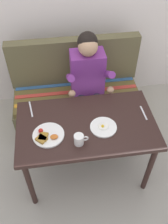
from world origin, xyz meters
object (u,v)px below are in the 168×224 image
object	(u,v)px
fork	(144,113)
couch	(77,98)
person	(88,79)
table	(86,130)
plate_eggs	(103,127)
coffee_mug	(79,139)
plate_breakfast	(47,135)
knife	(31,109)

from	to	relation	value
fork	couch	bearing A→B (deg)	124.55
person	table	bearing A→B (deg)	-100.38
couch	person	size ratio (longest dim) A/B	1.19
person	plate_eggs	xyz separation A→B (m)	(0.03, -0.66, -0.00)
plate_eggs	coffee_mug	bearing A→B (deg)	-149.83
table	plate_breakfast	size ratio (longest dim) A/B	4.59
couch	fork	distance (m)	0.97
person	couch	bearing A→B (deg)	121.70
couch	fork	bearing A→B (deg)	-53.60
table	knife	distance (m)	0.54
plate_eggs	knife	size ratio (longest dim) A/B	1.14
plate_breakfast	knife	bearing A→B (deg)	112.34
coffee_mug	plate_eggs	bearing A→B (deg)	30.17
table	fork	xyz separation A→B (m)	(0.52, 0.05, 0.08)
table	couch	bearing A→B (deg)	90.00
couch	plate_breakfast	xyz separation A→B (m)	(-0.34, -0.85, 0.41)
table	plate_breakfast	distance (m)	0.36
plate_breakfast	plate_eggs	distance (m)	0.47
plate_breakfast	knife	xyz separation A→B (m)	(-0.14, 0.33, -0.01)
plate_breakfast	coffee_mug	distance (m)	0.27
plate_eggs	fork	xyz separation A→B (m)	(0.39, 0.12, -0.01)
couch	plate_eggs	world-z (taller)	couch
table	plate_breakfast	bearing A→B (deg)	-165.09
plate_breakfast	fork	world-z (taller)	plate_breakfast
plate_breakfast	coffee_mug	bearing A→B (deg)	-22.93
plate_breakfast	plate_eggs	world-z (taller)	plate_breakfast
table	knife	bearing A→B (deg)	152.79
couch	plate_breakfast	world-z (taller)	couch
table	plate_eggs	world-z (taller)	plate_eggs
person	fork	bearing A→B (deg)	-52.18
couch	plate_breakfast	size ratio (longest dim) A/B	5.51
table	person	xyz separation A→B (m)	(0.11, 0.59, 0.09)
plate_breakfast	coffee_mug	world-z (taller)	coffee_mug
table	couch	xyz separation A→B (m)	(0.00, 0.76, -0.32)
fork	plate_breakfast	bearing A→B (deg)	-172.46
couch	plate_eggs	bearing A→B (deg)	-80.78
knife	plate_breakfast	bearing A→B (deg)	-75.82
person	fork	world-z (taller)	person
couch	plate_breakfast	distance (m)	1.01
fork	knife	bearing A→B (deg)	167.33
table	couch	size ratio (longest dim) A/B	0.83
person	coffee_mug	world-z (taller)	person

